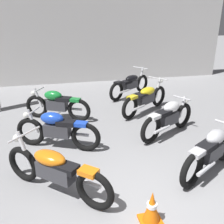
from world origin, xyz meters
TOP-DOWN VIEW (x-y plane):
  - ground_plane at (0.00, 0.00)m, footprint 60.00×60.00m
  - back_wall at (0.00, 8.26)m, footprint 12.71×0.24m
  - motorcycle_left_row_0 at (-1.44, 0.89)m, footprint 1.70×1.52m
  - motorcycle_left_row_1 at (-1.36, 2.44)m, footprint 1.83×0.93m
  - motorcycle_left_row_2 at (-1.32, 4.11)m, footprint 1.80×1.00m
  - motorcycle_right_row_0 at (1.41, 0.85)m, footprint 1.77×1.07m
  - motorcycle_right_row_1 at (1.32, 2.50)m, footprint 1.78×1.05m
  - motorcycle_right_row_2 at (1.32, 4.10)m, footprint 1.85×1.32m
  - motorcycle_right_row_3 at (1.33, 5.75)m, footprint 1.85×1.33m
  - traffic_cone at (-0.13, -0.09)m, footprint 0.32×0.32m

SIDE VIEW (x-z plane):
  - ground_plane at x=0.00m, z-range 0.00..0.00m
  - traffic_cone at x=-0.13m, z-range -0.01..0.53m
  - motorcycle_left_row_0 at x=-1.44m, z-range -0.04..0.94m
  - motorcycle_right_row_2 at x=1.32m, z-range -0.04..0.94m
  - motorcycle_right_row_3 at x=1.33m, z-range -0.04..0.94m
  - motorcycle_left_row_1 at x=-1.36m, z-range 0.02..0.90m
  - motorcycle_left_row_2 at x=-1.32m, z-range 0.02..0.90m
  - motorcycle_right_row_0 at x=1.41m, z-range 0.02..0.90m
  - motorcycle_right_row_1 at x=1.32m, z-range 0.02..0.90m
  - back_wall at x=0.00m, z-range 0.00..3.60m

